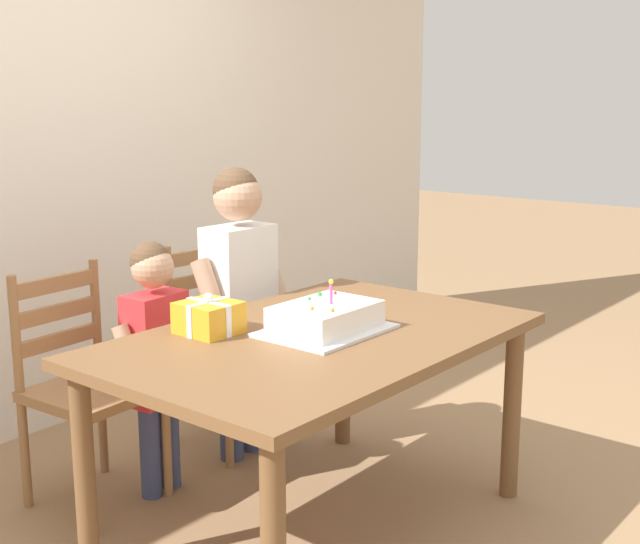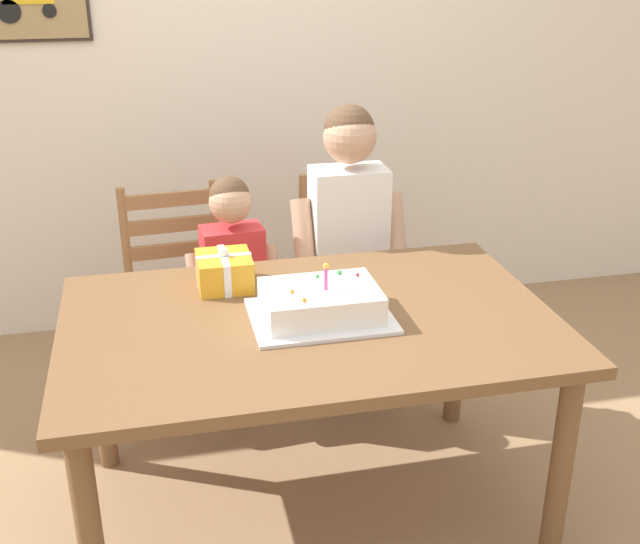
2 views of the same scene
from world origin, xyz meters
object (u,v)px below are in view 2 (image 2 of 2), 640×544
at_px(chair_right, 352,282).
at_px(child_younger, 234,275).
at_px(child_older, 349,230).
at_px(chair_left, 180,298).
at_px(birthday_cake, 321,304).
at_px(gift_box_red_large, 224,271).
at_px(dining_table, 309,342).

relative_size(chair_right, child_younger, 0.90).
height_order(chair_right, child_older, child_older).
bearing_deg(chair_left, child_older, -14.05).
xyz_separation_m(birthday_cake, gift_box_red_large, (-0.27, 0.31, 0.01)).
bearing_deg(gift_box_red_large, chair_left, 104.44).
xyz_separation_m(birthday_cake, child_older, (0.27, 0.69, -0.02)).
xyz_separation_m(dining_table, child_younger, (-0.16, 0.68, -0.04)).
bearing_deg(chair_right, birthday_cake, -111.37).
bearing_deg(child_younger, child_older, -0.07).
bearing_deg(gift_box_red_large, child_younger, 79.44).
height_order(chair_left, child_younger, child_younger).
height_order(birthday_cake, chair_right, birthday_cake).
xyz_separation_m(chair_right, child_younger, (-0.53, -0.17, 0.15)).
bearing_deg(birthday_cake, child_older, 68.49).
height_order(dining_table, birthday_cake, birthday_cake).
bearing_deg(child_younger, birthday_cake, -74.26).
bearing_deg(child_younger, chair_right, 17.69).
bearing_deg(child_younger, gift_box_red_large, -100.56).
xyz_separation_m(chair_left, child_younger, (0.21, -0.17, 0.15)).
xyz_separation_m(gift_box_red_large, child_older, (0.54, 0.38, -0.03)).
relative_size(birthday_cake, gift_box_red_large, 2.18).
bearing_deg(chair_left, dining_table, -66.35).
bearing_deg(dining_table, gift_box_red_large, 127.50).
bearing_deg(child_older, chair_right, 69.21).
height_order(dining_table, chair_left, chair_left).
distance_m(birthday_cake, chair_right, 0.98).
height_order(chair_left, child_older, child_older).
bearing_deg(dining_table, child_younger, 103.24).
height_order(chair_left, chair_right, same).
bearing_deg(dining_table, birthday_cake, -16.52).
relative_size(birthday_cake, chair_right, 0.48).
height_order(gift_box_red_large, chair_left, chair_left).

